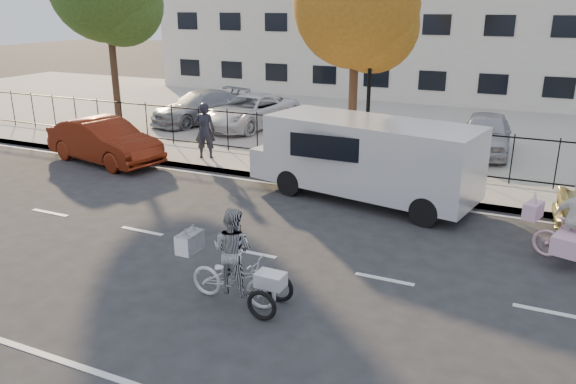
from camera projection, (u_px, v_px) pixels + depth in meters
The scene contains 18 objects.
ground at pixel (252, 253), 12.37m from camera, with size 120.00×120.00×0.00m, color #333334.
road_markings at pixel (252, 253), 12.37m from camera, with size 60.00×9.52×0.01m, color silver, non-canonical shape.
curb at pixel (331, 186), 16.70m from camera, with size 60.00×0.10×0.15m, color #A8A399.
sidewalk at pixel (343, 176), 17.61m from camera, with size 60.00×2.20×0.15m, color #A8A399.
parking_lot at pixel (408, 124), 25.28m from camera, with size 60.00×15.60×0.15m, color #A8A399.
iron_fence at pixel (355, 143), 18.29m from camera, with size 58.00×0.06×1.50m, color black, non-canonical shape.
building at pixel (451, 43), 32.96m from camera, with size 34.00×10.00×6.00m, color silver.
lamppost at pixel (369, 77), 17.04m from camera, with size 0.36×0.36×4.33m.
street_sign at pixel (298, 125), 18.51m from camera, with size 0.85×0.06×1.80m.
zebra_trike at pixel (233, 267), 10.15m from camera, with size 2.12×0.80×1.83m.
unicorn_bike at pixel (572, 233), 11.69m from camera, with size 1.90×1.37×1.87m.
white_van at pixel (366, 156), 15.39m from camera, with size 6.63×3.18×2.24m.
red_sedan at pixel (104, 141), 19.20m from camera, with size 1.59×4.55×1.50m, color #631C0B.
pedestrian at pixel (205, 130), 19.11m from camera, with size 0.70×0.46×1.92m, color black.
lot_car_a at pixel (200, 107), 24.95m from camera, with size 1.93×4.74×1.38m, color #9EA2A5.
lot_car_b at pixel (250, 111), 23.94m from camera, with size 2.30×4.99×1.39m, color white.
lot_car_d at pixel (486, 133), 19.85m from camera, with size 1.68×4.17×1.42m, color #AFAFB7.
tree_mid at pixel (361, 11), 17.12m from camera, with size 3.91×3.91×7.16m.
Camera 1 is at (5.42, -9.94, 5.23)m, focal length 35.00 mm.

